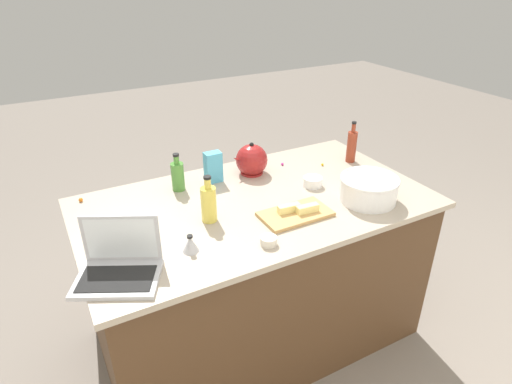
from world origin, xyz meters
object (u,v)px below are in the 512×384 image
object	(u,v)px
ramekin_small	(109,227)
bottle_oil	(209,203)
laptop	(119,265)
cutting_board	(295,214)
butter_stick_left	(289,208)
mixing_bowl_large	(369,188)
bottle_olive	(178,176)
bottle_soy	(352,146)
candy_bag	(213,167)
ramekin_medium	(313,182)
kitchen_timer	(190,244)
butter_stick_right	(308,209)
kettle	(252,160)
ramekin_wide	(269,241)

from	to	relation	value
ramekin_small	bottle_oil	bearing A→B (deg)	164.20
laptop	cutting_board	xyz separation A→B (m)	(-0.83, -0.05, -0.04)
bottle_oil	butter_stick_left	world-z (taller)	bottle_oil
mixing_bowl_large	bottle_olive	xyz separation A→B (m)	(0.80, -0.56, 0.01)
laptop	bottle_soy	bearing A→B (deg)	-163.74
cutting_board	candy_bag	bearing A→B (deg)	-69.60
bottle_olive	ramekin_medium	xyz separation A→B (m)	(-0.65, 0.31, -0.06)
ramekin_small	kitchen_timer	world-z (taller)	kitchen_timer
mixing_bowl_large	bottle_oil	bearing A→B (deg)	-14.55
bottle_soy	butter_stick_right	size ratio (longest dim) A/B	2.27
bottle_soy	bottle_olive	xyz separation A→B (m)	(1.04, -0.14, -0.02)
cutting_board	ramekin_small	bearing A→B (deg)	-19.07
mixing_bowl_large	bottle_soy	bearing A→B (deg)	-119.15
kitchen_timer	candy_bag	xyz separation A→B (m)	(-0.35, -0.55, 0.05)
ramekin_small	candy_bag	distance (m)	0.66
bottle_oil	kitchen_timer	size ratio (longest dim) A/B	2.96
butter_stick_right	candy_bag	xyz separation A→B (m)	(0.25, -0.54, 0.05)
laptop	bottle_oil	bearing A→B (deg)	-155.78
butter_stick_right	ramekin_medium	bearing A→B (deg)	-130.14
butter_stick_right	ramekin_small	world-z (taller)	butter_stick_right
butter_stick_right	ramekin_small	xyz separation A→B (m)	(0.86, -0.30, -0.01)
ramekin_medium	kitchen_timer	distance (m)	0.83
mixing_bowl_large	kettle	world-z (taller)	kettle
butter_stick_right	ramekin_medium	size ratio (longest dim) A/B	1.08
bottle_soy	candy_bag	bearing A→B (deg)	-9.68
butter_stick_right	ramekin_wide	world-z (taller)	butter_stick_right
butter_stick_right	ramekin_medium	world-z (taller)	butter_stick_right
mixing_bowl_large	ramekin_medium	world-z (taller)	mixing_bowl_large
cutting_board	ramekin_wide	world-z (taller)	ramekin_wide
cutting_board	butter_stick_right	distance (m)	0.06
kettle	butter_stick_left	bearing A→B (deg)	82.93
ramekin_small	candy_bag	bearing A→B (deg)	-158.16
butter_stick_left	bottle_oil	bearing A→B (deg)	-20.89
ramekin_wide	kitchen_timer	bearing A→B (deg)	-19.94
bottle_oil	ramekin_wide	size ratio (longest dim) A/B	3.12
bottle_soy	cutting_board	bearing A→B (deg)	30.68
bottle_olive	butter_stick_left	world-z (taller)	bottle_olive
butter_stick_right	ramekin_wide	bearing A→B (deg)	23.45
kettle	candy_bag	bearing A→B (deg)	-1.50
laptop	butter_stick_left	xyz separation A→B (m)	(-0.81, -0.07, -0.01)
bottle_olive	ramekin_small	xyz separation A→B (m)	(0.41, 0.24, -0.06)
mixing_bowl_large	ramekin_medium	size ratio (longest dim) A/B	2.88
mixing_bowl_large	bottle_oil	size ratio (longest dim) A/B	1.28
bottle_olive	cutting_board	bearing A→B (deg)	127.32
bottle_oil	ramekin_medium	bearing A→B (deg)	-174.86
bottle_oil	kettle	xyz separation A→B (m)	(-0.41, -0.36, -0.01)
bottle_olive	kitchen_timer	bearing A→B (deg)	75.47
bottle_soy	butter_stick_left	xyz separation A→B (m)	(0.66, 0.36, -0.06)
ramekin_small	ramekin_wide	xyz separation A→B (m)	(-0.57, 0.42, -0.01)
laptop	ramekin_small	bearing A→B (deg)	-95.14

